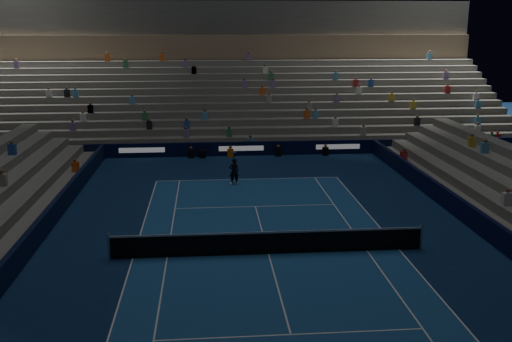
% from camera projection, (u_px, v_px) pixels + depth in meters
% --- Properties ---
extents(ground, '(90.00, 90.00, 0.00)m').
position_uv_depth(ground, '(268.00, 254.00, 23.78)').
color(ground, '#0B2147').
rests_on(ground, ground).
extents(court_surface, '(10.97, 23.77, 0.01)m').
position_uv_depth(court_surface, '(268.00, 254.00, 23.78)').
color(court_surface, navy).
rests_on(court_surface, ground).
extents(sponsor_barrier_far, '(44.00, 0.25, 1.00)m').
position_uv_depth(sponsor_barrier_far, '(241.00, 149.00, 41.53)').
color(sponsor_barrier_far, black).
rests_on(sponsor_barrier_far, ground).
extents(sponsor_barrier_east, '(0.25, 37.00, 1.00)m').
position_uv_depth(sponsor_barrier_east, '(497.00, 235.00, 24.46)').
color(sponsor_barrier_east, black).
rests_on(sponsor_barrier_east, ground).
extents(sponsor_barrier_west, '(0.25, 37.00, 1.00)m').
position_uv_depth(sponsor_barrier_west, '(24.00, 250.00, 22.86)').
color(sponsor_barrier_west, black).
rests_on(sponsor_barrier_west, ground).
extents(grandstand_main, '(44.00, 15.20, 11.20)m').
position_uv_depth(grandstand_main, '(234.00, 93.00, 49.90)').
color(grandstand_main, '#60615C').
rests_on(grandstand_main, ground).
extents(tennis_net, '(12.90, 0.10, 1.10)m').
position_uv_depth(tennis_net, '(269.00, 243.00, 23.66)').
color(tennis_net, '#B2B2B7').
rests_on(tennis_net, ground).
extents(tennis_player, '(0.62, 0.46, 1.57)m').
position_uv_depth(tennis_player, '(234.00, 171.00, 33.93)').
color(tennis_player, black).
rests_on(tennis_player, ground).
extents(broadcast_camera, '(0.51, 0.91, 0.57)m').
position_uv_depth(broadcast_camera, '(202.00, 154.00, 40.89)').
color(broadcast_camera, black).
rests_on(broadcast_camera, ground).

